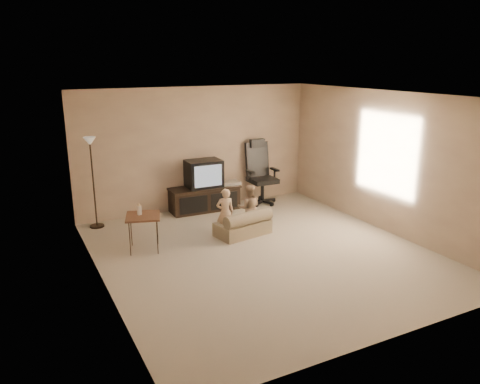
# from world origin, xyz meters

# --- Properties ---
(floor) EXTENTS (5.50, 5.50, 0.00)m
(floor) POSITION_xyz_m (0.00, 0.00, 0.00)
(floor) COLOR #B3A78E
(floor) RESTS_ON ground
(room_shell) EXTENTS (5.50, 5.50, 5.50)m
(room_shell) POSITION_xyz_m (0.00, 0.00, 1.52)
(room_shell) COLOR silver
(room_shell) RESTS_ON floor
(tv_stand) EXTENTS (1.48, 0.57, 1.06)m
(tv_stand) POSITION_xyz_m (0.04, 2.49, 0.44)
(tv_stand) COLOR black
(tv_stand) RESTS_ON floor
(office_chair) EXTENTS (0.67, 0.68, 1.37)m
(office_chair) POSITION_xyz_m (1.33, 2.44, 0.49)
(office_chair) COLOR black
(office_chair) RESTS_ON floor
(side_table) EXTENTS (0.67, 0.67, 0.80)m
(side_table) POSITION_xyz_m (-1.66, 1.00, 0.57)
(side_table) COLOR brown
(side_table) RESTS_ON floor
(floor_lamp) EXTENTS (0.26, 0.26, 1.69)m
(floor_lamp) POSITION_xyz_m (-2.15, 2.47, 1.23)
(floor_lamp) COLOR black
(floor_lamp) RESTS_ON floor
(child_sofa) EXTENTS (1.03, 0.69, 0.47)m
(child_sofa) POSITION_xyz_m (0.10, 0.83, 0.19)
(child_sofa) COLOR gray
(child_sofa) RESTS_ON floor
(toddler_left) EXTENTS (0.36, 0.29, 0.87)m
(toddler_left) POSITION_xyz_m (-0.21, 0.96, 0.43)
(toddler_left) COLOR tan
(toddler_left) RESTS_ON floor
(toddler_right) EXTENTS (0.47, 0.37, 0.86)m
(toddler_right) POSITION_xyz_m (0.29, 1.03, 0.43)
(toddler_right) COLOR tan
(toddler_right) RESTS_ON floor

